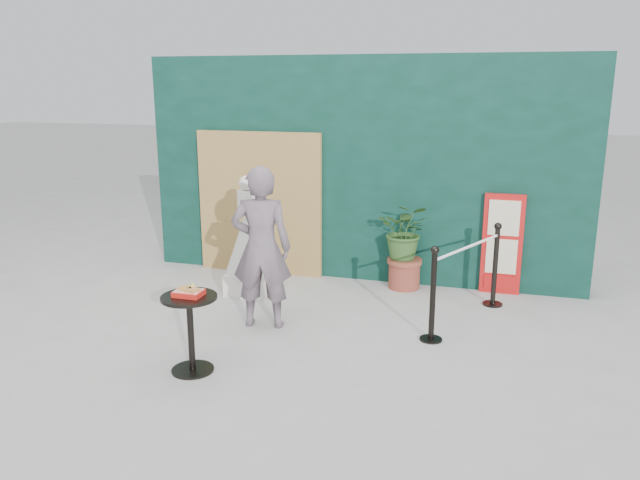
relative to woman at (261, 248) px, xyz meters
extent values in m
plane|color=#ADAAA5|center=(0.63, -1.06, -0.90)|extent=(60.00, 60.00, 0.00)
cube|color=black|center=(0.63, 2.09, 0.60)|extent=(6.00, 0.30, 3.00)
cube|color=tan|center=(-0.77, 1.88, 0.10)|extent=(1.80, 0.08, 2.00)
imported|color=slate|center=(0.00, 0.00, 0.00)|extent=(0.73, 0.56, 1.80)
cube|color=red|center=(2.53, 1.90, -0.25)|extent=(0.50, 0.06, 1.30)
cube|color=beige|center=(2.53, 1.86, 0.10)|extent=(0.38, 0.02, 0.45)
cube|color=beige|center=(2.53, 1.86, -0.40)|extent=(0.38, 0.02, 0.45)
cube|color=red|center=(2.53, 1.86, -0.75)|extent=(0.38, 0.02, 0.18)
cube|color=white|center=(-0.57, 0.98, -0.76)|extent=(0.51, 0.51, 0.28)
cone|color=silver|center=(-0.57, 0.98, -0.20)|extent=(0.60, 0.60, 0.84)
cylinder|color=white|center=(-0.57, 0.98, 0.33)|extent=(0.24, 0.24, 0.22)
sphere|color=silver|center=(-0.57, 0.98, 0.54)|extent=(0.19, 0.19, 0.19)
cylinder|color=black|center=(-0.22, -1.26, -0.89)|extent=(0.40, 0.40, 0.02)
cylinder|color=black|center=(-0.22, -1.26, -0.54)|extent=(0.06, 0.06, 0.72)
cylinder|color=black|center=(-0.22, -1.26, -0.17)|extent=(0.52, 0.52, 0.03)
cube|color=red|center=(-0.22, -1.26, -0.13)|extent=(0.26, 0.19, 0.05)
cube|color=red|center=(-0.22, -1.26, -0.10)|extent=(0.24, 0.17, 0.00)
cube|color=gold|center=(-0.26, -1.25, -0.08)|extent=(0.15, 0.14, 0.02)
cube|color=#E1A552|center=(-0.17, -1.28, -0.08)|extent=(0.13, 0.13, 0.02)
cone|color=yellow|center=(-0.20, -1.21, -0.07)|extent=(0.06, 0.06, 0.06)
cylinder|color=#994232|center=(1.31, 1.75, -0.73)|extent=(0.41, 0.41, 0.34)
cylinder|color=brown|center=(1.31, 1.75, -0.53)|extent=(0.46, 0.46, 0.06)
imported|color=#315725|center=(1.31, 1.75, -0.13)|extent=(0.68, 0.59, 0.75)
cylinder|color=black|center=(1.86, 0.11, -0.89)|extent=(0.24, 0.24, 0.02)
cylinder|color=black|center=(1.86, 0.11, -0.42)|extent=(0.06, 0.06, 0.96)
sphere|color=black|center=(1.86, 0.11, 0.09)|extent=(0.09, 0.09, 0.09)
cylinder|color=black|center=(2.46, 1.41, -0.89)|extent=(0.24, 0.24, 0.02)
cylinder|color=black|center=(2.46, 1.41, -0.42)|extent=(0.06, 0.06, 0.96)
sphere|color=black|center=(2.46, 1.41, 0.09)|extent=(0.09, 0.09, 0.09)
cylinder|color=white|center=(2.16, 0.76, -0.02)|extent=(0.63, 1.31, 0.03)
camera|label=1|loc=(2.47, -6.12, 1.76)|focal=35.00mm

